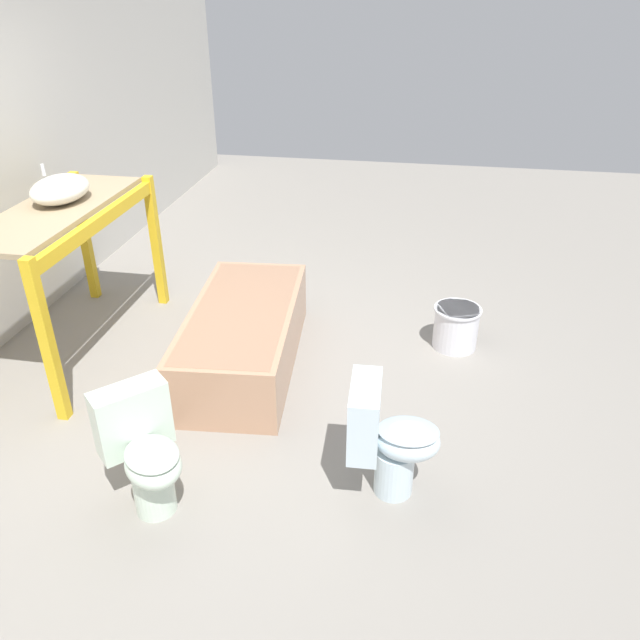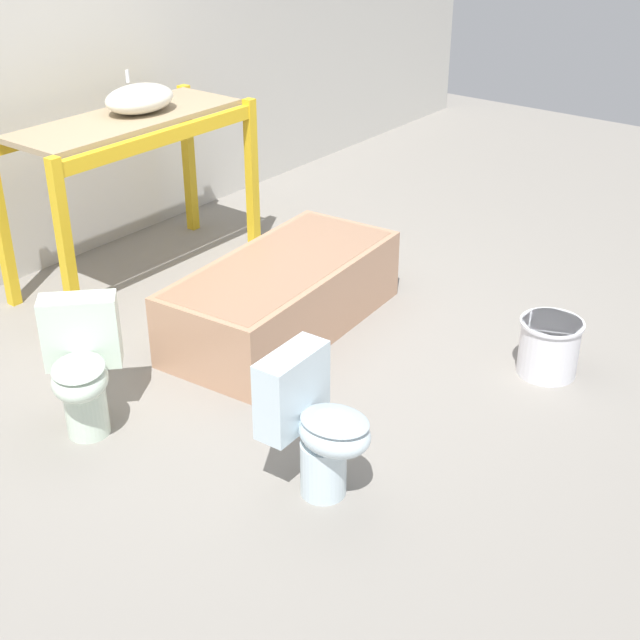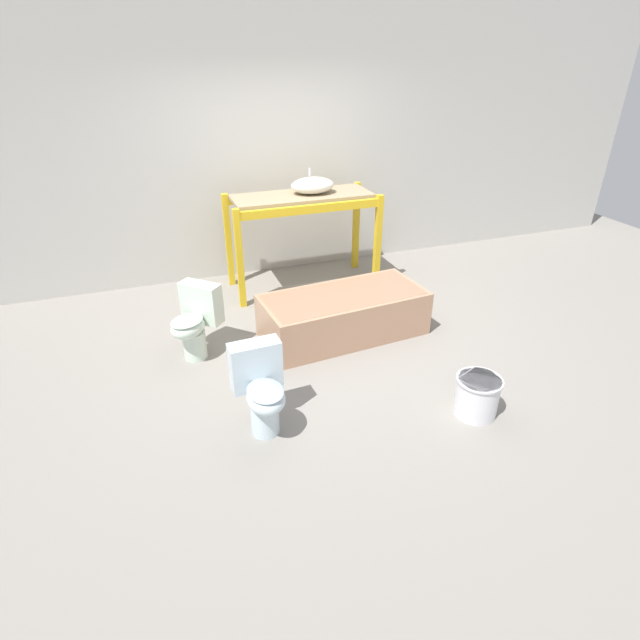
# 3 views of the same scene
# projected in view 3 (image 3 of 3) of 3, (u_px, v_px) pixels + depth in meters

# --- Properties ---
(ground_plane) EXTENTS (12.00, 12.00, 0.00)m
(ground_plane) POSITION_uv_depth(u_px,v_px,m) (323.00, 335.00, 5.08)
(ground_plane) COLOR gray
(warehouse_wall_rear) EXTENTS (10.80, 0.08, 3.20)m
(warehouse_wall_rear) POSITION_uv_depth(u_px,v_px,m) (268.00, 141.00, 5.88)
(warehouse_wall_rear) COLOR beige
(warehouse_wall_rear) RESTS_ON ground_plane
(shelving_rack) EXTENTS (1.72, 0.71, 1.12)m
(shelving_rack) POSITION_uv_depth(u_px,v_px,m) (302.00, 212.00, 5.72)
(shelving_rack) COLOR gold
(shelving_rack) RESTS_ON ground_plane
(sink_basin) EXTENTS (0.50, 0.36, 0.26)m
(sink_basin) POSITION_uv_depth(u_px,v_px,m) (313.00, 185.00, 5.63)
(sink_basin) COLOR silver
(sink_basin) RESTS_ON shelving_rack
(bathtub_main) EXTENTS (1.67, 0.86, 0.45)m
(bathtub_main) POSITION_uv_depth(u_px,v_px,m) (344.00, 312.00, 4.97)
(bathtub_main) COLOR tan
(bathtub_main) RESTS_ON ground_plane
(toilet_near) EXTENTS (0.39, 0.50, 0.69)m
(toilet_near) POSITION_uv_depth(u_px,v_px,m) (261.00, 389.00, 3.66)
(toilet_near) COLOR silver
(toilet_near) RESTS_ON ground_plane
(toilet_far) EXTENTS (0.57, 0.58, 0.69)m
(toilet_far) POSITION_uv_depth(u_px,v_px,m) (195.00, 321.00, 4.58)
(toilet_far) COLOR silver
(toilet_far) RESTS_ON ground_plane
(bucket_white) EXTENTS (0.36, 0.36, 0.33)m
(bucket_white) POSITION_uv_depth(u_px,v_px,m) (477.00, 395.00, 3.91)
(bucket_white) COLOR silver
(bucket_white) RESTS_ON ground_plane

